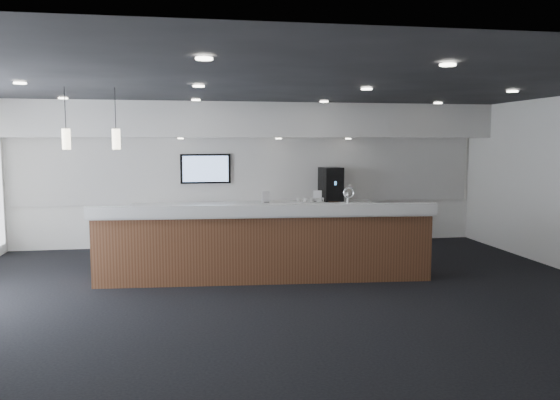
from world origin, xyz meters
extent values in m
plane|color=black|center=(0.00, 0.00, 0.00)|extent=(10.00, 10.00, 0.00)
cube|color=black|center=(0.00, 0.00, 3.00)|extent=(10.00, 8.00, 0.02)
cube|color=white|center=(0.00, 4.00, 1.50)|extent=(10.00, 0.02, 3.00)
cube|color=silver|center=(0.00, 3.55, 2.65)|extent=(10.00, 0.90, 0.70)
cube|color=silver|center=(0.00, 3.97, 1.60)|extent=(9.80, 0.06, 1.40)
cube|color=#95999D|center=(0.00, 3.64, 0.45)|extent=(5.00, 0.60, 0.90)
cube|color=white|center=(0.00, 3.64, 0.93)|extent=(5.06, 0.66, 0.05)
cylinder|color=white|center=(-2.00, 3.32, 0.50)|extent=(0.60, 0.02, 0.02)
cylinder|color=white|center=(-1.00, 3.32, 0.50)|extent=(0.60, 0.02, 0.02)
cylinder|color=white|center=(0.00, 3.32, 0.50)|extent=(0.60, 0.02, 0.02)
cylinder|color=white|center=(1.00, 3.32, 0.50)|extent=(0.60, 0.02, 0.02)
cylinder|color=white|center=(2.00, 3.32, 0.50)|extent=(0.60, 0.02, 0.02)
cube|color=black|center=(-1.00, 3.91, 1.65)|extent=(1.05, 0.07, 0.62)
cube|color=#2E5FB8|center=(-1.00, 3.87, 1.65)|extent=(0.95, 0.01, 0.54)
cylinder|color=beige|center=(-2.40, 0.80, 2.25)|extent=(0.12, 0.12, 0.30)
cylinder|color=beige|center=(-3.10, 0.80, 2.25)|extent=(0.12, 0.12, 0.30)
cube|color=#4F2D1A|center=(-0.17, 0.90, 0.53)|extent=(5.32, 1.14, 1.05)
cube|color=white|center=(-0.17, 0.90, 1.08)|extent=(5.40, 1.22, 0.06)
cube|color=white|center=(-0.20, 0.49, 1.17)|extent=(5.35, 0.53, 0.18)
cylinder|color=white|center=(1.21, 0.89, 1.25)|extent=(0.04, 0.04, 0.28)
torus|color=white|center=(1.21, 0.83, 1.39)|extent=(0.19, 0.04, 0.19)
cube|color=black|center=(1.65, 3.64, 1.31)|extent=(0.48, 0.52, 0.72)
cube|color=white|center=(1.65, 3.39, 0.96)|extent=(0.26, 0.12, 0.02)
cube|color=white|center=(0.23, 3.58, 1.07)|extent=(0.17, 0.06, 0.24)
cube|color=white|center=(1.34, 3.55, 1.07)|extent=(0.17, 0.08, 0.24)
imported|color=white|center=(1.76, 3.54, 0.99)|extent=(0.09, 0.09, 0.09)
imported|color=white|center=(1.62, 3.54, 0.99)|extent=(0.13, 0.13, 0.09)
imported|color=white|center=(1.48, 3.54, 0.99)|extent=(0.11, 0.11, 0.09)
imported|color=white|center=(1.34, 3.54, 0.99)|extent=(0.12, 0.12, 0.09)
imported|color=white|center=(1.20, 3.54, 0.99)|extent=(0.13, 0.13, 0.09)
imported|color=white|center=(1.06, 3.54, 0.99)|extent=(0.10, 0.10, 0.09)
imported|color=white|center=(0.92, 3.54, 0.99)|extent=(0.13, 0.13, 0.09)
camera|label=1|loc=(-1.36, -7.67, 2.20)|focal=35.00mm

